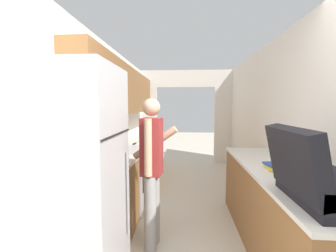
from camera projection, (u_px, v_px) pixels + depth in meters
name	position (u px, v px, depth m)	size (l,w,h in m)	color
wall_left	(110.00, 109.00, 3.47)	(0.38, 7.51, 2.50)	white
wall_right	(286.00, 129.00, 2.88)	(0.06, 7.51, 2.50)	white
wall_far_with_doorway	(186.00, 110.00, 6.12)	(2.87, 0.06, 2.50)	white
counter_left	(136.00, 164.00, 4.22)	(0.62, 3.80, 0.89)	brown
counter_right	(276.00, 211.00, 2.36)	(0.62, 2.39, 0.89)	brown
refrigerator	(75.00, 185.00, 1.77)	(0.72, 0.71, 1.85)	#B7B7BC
range_oven	(126.00, 177.00, 3.44)	(0.66, 0.76, 1.03)	#B7B7BC
person	(152.00, 169.00, 2.40)	(0.52, 0.40, 1.62)	#9E9E9E
suitcase	(317.00, 179.00, 1.51)	(0.54, 0.66, 0.51)	black
book_stack	(276.00, 167.00, 2.30)	(0.22, 0.31, 0.05)	gold
knife	(135.00, 143.00, 3.87)	(0.08, 0.33, 0.02)	#B7B7BC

